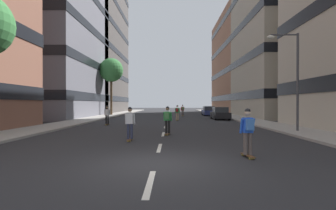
{
  "coord_description": "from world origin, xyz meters",
  "views": [
    {
      "loc": [
        0.53,
        -8.23,
        1.95
      ],
      "look_at": [
        0.0,
        29.72,
        1.73
      ],
      "focal_mm": 27.34,
      "sensor_mm": 36.0,
      "label": 1
    }
  ],
  "objects_px": {
    "streetlamp_right": "(292,71)",
    "skater_2": "(248,129)",
    "skater_1": "(130,122)",
    "parked_car_near": "(208,111)",
    "skater_0": "(183,110)",
    "skater_4": "(107,114)",
    "skater_3": "(167,119)",
    "parked_car_mid": "(220,114)",
    "skater_5": "(177,112)",
    "street_tree_mid": "(111,70)"
  },
  "relations": [
    {
      "from": "parked_car_mid",
      "to": "skater_0",
      "type": "distance_m",
      "value": 9.42
    },
    {
      "from": "skater_4",
      "to": "skater_5",
      "type": "xyz_separation_m",
      "value": [
        6.54,
        6.42,
        0.03
      ]
    },
    {
      "from": "parked_car_mid",
      "to": "skater_0",
      "type": "height_order",
      "value": "skater_0"
    },
    {
      "from": "parked_car_near",
      "to": "skater_4",
      "type": "xyz_separation_m",
      "value": [
        -11.84,
        -18.16,
        0.29
      ]
    },
    {
      "from": "street_tree_mid",
      "to": "skater_2",
      "type": "distance_m",
      "value": 35.02
    },
    {
      "from": "street_tree_mid",
      "to": "skater_5",
      "type": "relative_size",
      "value": 5.15
    },
    {
      "from": "parked_car_mid",
      "to": "skater_1",
      "type": "distance_m",
      "value": 19.88
    },
    {
      "from": "streetlamp_right",
      "to": "skater_0",
      "type": "distance_m",
      "value": 23.76
    },
    {
      "from": "parked_car_near",
      "to": "skater_2",
      "type": "relative_size",
      "value": 2.47
    },
    {
      "from": "parked_car_near",
      "to": "skater_0",
      "type": "relative_size",
      "value": 2.47
    },
    {
      "from": "parked_car_near",
      "to": "street_tree_mid",
      "type": "height_order",
      "value": "street_tree_mid"
    },
    {
      "from": "streetlamp_right",
      "to": "skater_4",
      "type": "relative_size",
      "value": 3.65
    },
    {
      "from": "streetlamp_right",
      "to": "skater_1",
      "type": "height_order",
      "value": "streetlamp_right"
    },
    {
      "from": "skater_0",
      "to": "skater_4",
      "type": "height_order",
      "value": "same"
    },
    {
      "from": "street_tree_mid",
      "to": "skater_3",
      "type": "height_order",
      "value": "street_tree_mid"
    },
    {
      "from": "skater_0",
      "to": "skater_2",
      "type": "xyz_separation_m",
      "value": [
        1.04,
        -30.6,
        0.0
      ]
    },
    {
      "from": "skater_4",
      "to": "skater_0",
      "type": "bearing_deg",
      "value": 65.46
    },
    {
      "from": "street_tree_mid",
      "to": "skater_5",
      "type": "height_order",
      "value": "street_tree_mid"
    },
    {
      "from": "skater_0",
      "to": "skater_3",
      "type": "relative_size",
      "value": 1.0
    },
    {
      "from": "street_tree_mid",
      "to": "skater_2",
      "type": "height_order",
      "value": "street_tree_mid"
    },
    {
      "from": "parked_car_near",
      "to": "parked_car_mid",
      "type": "height_order",
      "value": "same"
    },
    {
      "from": "parked_car_mid",
      "to": "skater_3",
      "type": "relative_size",
      "value": 2.47
    },
    {
      "from": "parked_car_near",
      "to": "skater_2",
      "type": "xyz_separation_m",
      "value": [
        -3.2,
        -32.1,
        0.32
      ]
    },
    {
      "from": "skater_3",
      "to": "skater_4",
      "type": "bearing_deg",
      "value": 127.55
    },
    {
      "from": "parked_car_mid",
      "to": "skater_0",
      "type": "relative_size",
      "value": 2.47
    },
    {
      "from": "parked_car_near",
      "to": "streetlamp_right",
      "type": "bearing_deg",
      "value": -85.08
    },
    {
      "from": "parked_car_mid",
      "to": "skater_1",
      "type": "height_order",
      "value": "skater_1"
    },
    {
      "from": "skater_1",
      "to": "skater_5",
      "type": "height_order",
      "value": "same"
    },
    {
      "from": "skater_4",
      "to": "street_tree_mid",
      "type": "bearing_deg",
      "value": 102.17
    },
    {
      "from": "streetlamp_right",
      "to": "skater_2",
      "type": "height_order",
      "value": "streetlamp_right"
    },
    {
      "from": "parked_car_mid",
      "to": "streetlamp_right",
      "type": "distance_m",
      "value": 14.84
    },
    {
      "from": "streetlamp_right",
      "to": "skater_4",
      "type": "xyz_separation_m",
      "value": [
        -13.93,
        6.03,
        -3.15
      ]
    },
    {
      "from": "street_tree_mid",
      "to": "skater_0",
      "type": "bearing_deg",
      "value": -7.32
    },
    {
      "from": "skater_0",
      "to": "parked_car_near",
      "type": "bearing_deg",
      "value": 19.54
    },
    {
      "from": "skater_0",
      "to": "skater_3",
      "type": "xyz_separation_m",
      "value": [
        -1.98,
        -23.97,
        0.0
      ]
    },
    {
      "from": "skater_1",
      "to": "parked_car_near",
      "type": "bearing_deg",
      "value": 73.81
    },
    {
      "from": "skater_1",
      "to": "skater_2",
      "type": "relative_size",
      "value": 1.0
    },
    {
      "from": "parked_car_mid",
      "to": "streetlamp_right",
      "type": "xyz_separation_m",
      "value": [
        2.08,
        -14.28,
        3.44
      ]
    },
    {
      "from": "parked_car_near",
      "to": "skater_4",
      "type": "bearing_deg",
      "value": -123.11
    },
    {
      "from": "skater_0",
      "to": "skater_3",
      "type": "bearing_deg",
      "value": -94.73
    },
    {
      "from": "parked_car_mid",
      "to": "skater_2",
      "type": "bearing_deg",
      "value": -98.21
    },
    {
      "from": "streetlamp_right",
      "to": "skater_5",
      "type": "distance_m",
      "value": 14.81
    },
    {
      "from": "parked_car_near",
      "to": "streetlamp_right",
      "type": "distance_m",
      "value": 24.52
    },
    {
      "from": "skater_5",
      "to": "skater_2",
      "type": "bearing_deg",
      "value": -84.11
    },
    {
      "from": "skater_4",
      "to": "skater_1",
      "type": "bearing_deg",
      "value": -69.47
    },
    {
      "from": "streetlamp_right",
      "to": "skater_1",
      "type": "relative_size",
      "value": 3.65
    },
    {
      "from": "parked_car_near",
      "to": "skater_1",
      "type": "bearing_deg",
      "value": -106.19
    },
    {
      "from": "skater_0",
      "to": "skater_5",
      "type": "xyz_separation_m",
      "value": [
        -1.07,
        -10.24,
        0.0
      ]
    },
    {
      "from": "skater_1",
      "to": "parked_car_mid",
      "type": "bearing_deg",
      "value": 65.82
    },
    {
      "from": "skater_3",
      "to": "skater_5",
      "type": "relative_size",
      "value": 1.0
    }
  ]
}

